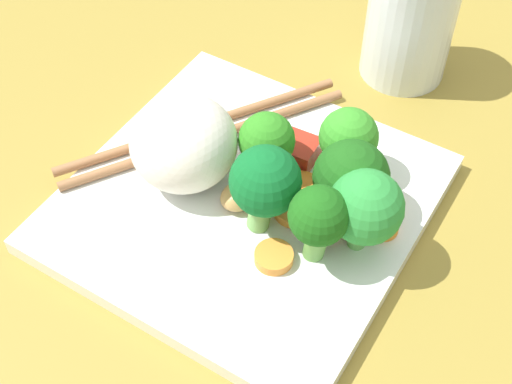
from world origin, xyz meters
TOP-DOWN VIEW (x-y plane):
  - ground_plane at (0.00, 0.00)cm, footprint 110.00×110.00cm
  - square_plate at (0.00, 0.00)cm, footprint 24.15×24.15cm
  - rice_mound at (0.61, -4.64)cm, footprint 7.86×7.79cm
  - broccoli_floret_0 at (-5.76, 4.59)cm, footprint 4.12×4.12cm
  - broccoli_floret_1 at (1.82, 6.65)cm, footprint 3.83×3.83cm
  - broccoli_floret_2 at (-2.84, 6.45)cm, footprint 5.10×5.10cm
  - broccoli_floret_3 at (-2.62, -0.08)cm, footprint 3.94×3.94cm
  - broccoli_floret_4 at (-0.69, 8.55)cm, footprint 4.84×4.84cm
  - broccoli_floret_5 at (1.25, 2.39)cm, footprint 4.68×4.68cm
  - carrot_slice_0 at (-2.83, 2.92)cm, footprint 2.95×2.95cm
  - carrot_slice_1 at (-2.70, 9.29)cm, footprint 2.35×2.35cm
  - carrot_slice_2 at (-0.80, 3.60)cm, footprint 3.36×3.36cm
  - carrot_slice_3 at (-0.69, 1.45)cm, footprint 2.51×2.51cm
  - carrot_slice_4 at (3.44, 4.55)cm, footprint 3.44×3.44cm
  - carrot_slice_5 at (-4.43, 8.04)cm, footprint 3.58×3.58cm
  - pepper_chunk_0 at (-0.81, 6.16)cm, footprint 2.55×2.49cm
  - pepper_chunk_1 at (-5.12, 1.22)cm, footprint 2.84×2.75cm
  - chicken_piece_0 at (0.74, 0.01)cm, footprint 3.35×3.04cm
  - chopstick_pair at (-3.28, -6.03)cm, footprint 20.54×13.57cm
  - drinking_glass at (-19.87, 2.43)cm, footprint 7.05×7.05cm

SIDE VIEW (x-z plane):
  - ground_plane at x=0.00cm, z-range -2.00..0.00cm
  - square_plate at x=0.00cm, z-range 0.00..1.33cm
  - carrot_slice_1 at x=-2.70cm, z-range 1.33..1.83cm
  - carrot_slice_2 at x=-0.80cm, z-range 1.33..2.01cm
  - carrot_slice_3 at x=-0.69cm, z-range 1.33..2.04cm
  - carrot_slice_0 at x=-2.83cm, z-range 1.33..2.05cm
  - chopstick_pair at x=-3.28cm, z-range 1.33..2.05cm
  - carrot_slice_4 at x=3.44cm, z-range 1.33..2.07cm
  - carrot_slice_5 at x=-4.43cm, z-range 1.33..2.09cm
  - chicken_piece_0 at x=0.74cm, z-range 1.33..2.96cm
  - pepper_chunk_1 at x=-5.12cm, z-range 1.33..2.98cm
  - pepper_chunk_0 at x=-0.81cm, z-range 1.33..3.09cm
  - broccoli_floret_2 at x=-2.84cm, z-range 1.57..7.55cm
  - rice_mound at x=0.61cm, z-range 1.33..7.81cm
  - broccoli_floret_3 at x=-2.62cm, z-range 1.89..7.28cm
  - broccoli_floret_0 at x=-5.76cm, z-range 1.80..7.57cm
  - drinking_glass at x=-19.87cm, z-range 0.00..9.62cm
  - broccoli_floret_4 at x=-0.69cm, z-range 2.01..8.40cm
  - broccoli_floret_1 at x=1.82cm, z-range 2.27..8.70cm
  - broccoli_floret_5 at x=1.25cm, z-range 2.10..8.88cm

